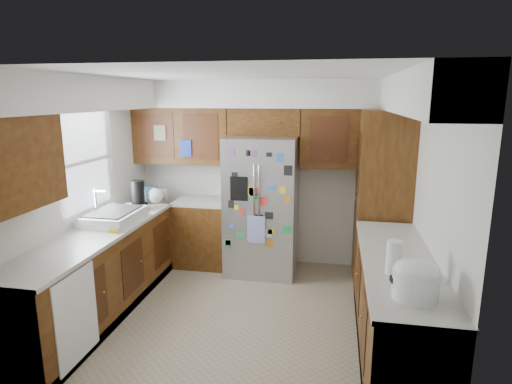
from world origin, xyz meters
TOP-DOWN VIEW (x-y plane):
  - floor at (0.00, 0.00)m, footprint 3.60×3.60m
  - room_shell at (-0.11, 0.36)m, footprint 3.64×3.24m
  - left_counter_run at (-1.36, 0.03)m, footprint 1.36×3.20m
  - right_counter_run at (1.50, -0.47)m, footprint 0.63×2.25m
  - pantry at (1.50, 1.15)m, footprint 0.60×0.90m
  - fridge at (-0.00, 1.20)m, footprint 0.90×0.79m
  - bridge_cabinet at (0.00, 1.43)m, footprint 0.96×0.34m
  - fridge_top_items at (-0.13, 1.41)m, footprint 0.77×0.38m
  - sink_assembly at (-1.50, 0.10)m, footprint 0.52×0.72m
  - left_counter_clutter at (-1.45, 0.85)m, footprint 0.31×0.81m
  - rice_cooker at (1.50, -1.22)m, footprint 0.33×0.32m
  - paper_towel at (1.41, -0.81)m, footprint 0.12×0.12m

SIDE VIEW (x-z plane):
  - floor at x=0.00m, z-range 0.00..0.00m
  - right_counter_run at x=1.50m, z-range -0.04..0.88m
  - left_counter_run at x=-1.36m, z-range -0.03..0.89m
  - fridge at x=0.00m, z-range 0.00..1.80m
  - sink_assembly at x=-1.50m, z-range 0.80..1.17m
  - left_counter_clutter at x=-1.45m, z-range 0.86..1.24m
  - paper_towel at x=1.41m, z-range 0.92..1.19m
  - rice_cooker at x=1.50m, z-range 0.93..1.21m
  - pantry at x=1.50m, z-range 0.00..2.15m
  - room_shell at x=-0.11m, z-range 0.56..3.08m
  - bridge_cabinet at x=0.00m, z-range 1.80..2.15m
  - fridge_top_items at x=-0.13m, z-range 2.13..2.43m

